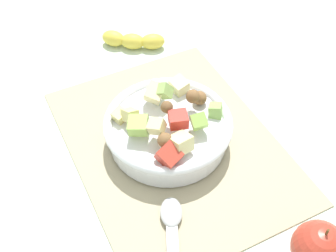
{
  "coord_description": "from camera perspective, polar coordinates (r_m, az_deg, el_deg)",
  "views": [
    {
      "loc": [
        0.47,
        -0.24,
        0.63
      ],
      "look_at": [
        -0.01,
        -0.01,
        0.04
      ],
      "focal_mm": 46.95,
      "sensor_mm": 36.0,
      "label": 1
    }
  ],
  "objects": [
    {
      "name": "serving_spoon",
      "position": [
        0.7,
        0.59,
        -14.99
      ],
      "size": [
        0.23,
        0.13,
        0.01
      ],
      "color": "#B7B7BC",
      "rests_on": "placemat"
    },
    {
      "name": "banana_whole",
      "position": [
        1.03,
        -4.58,
        11.02
      ],
      "size": [
        0.11,
        0.14,
        0.04
      ],
      "color": "yellow",
      "rests_on": "ground_plane"
    },
    {
      "name": "salad_bowl",
      "position": [
        0.8,
        0.02,
        -0.22
      ],
      "size": [
        0.23,
        0.23,
        0.1
      ],
      "color": "white",
      "rests_on": "placemat"
    },
    {
      "name": "whole_apple",
      "position": [
        0.7,
        18.98,
        -14.7
      ],
      "size": [
        0.08,
        0.08,
        0.09
      ],
      "color": "#BC3828",
      "rests_on": "ground_plane"
    },
    {
      "name": "placemat",
      "position": [
        0.82,
        0.71,
        -2.38
      ],
      "size": [
        0.48,
        0.36,
        0.01
      ],
      "primitive_type": "cube",
      "color": "tan",
      "rests_on": "ground_plane"
    },
    {
      "name": "ground_plane",
      "position": [
        0.82,
        0.71,
        -2.51
      ],
      "size": [
        2.4,
        2.4,
        0.0
      ],
      "primitive_type": "plane",
      "color": "silver"
    }
  ]
}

